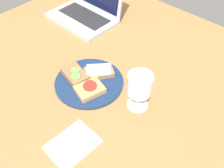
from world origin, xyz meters
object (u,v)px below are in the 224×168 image
Objects in this scene: sandwich_with_tomato at (90,89)px; laptop at (86,9)px; plate at (89,82)px; napkin at (73,144)px; sandwich_with_cheese at (100,72)px; sandwich_with_cucumber at (75,75)px; wine_glass at (140,85)px.

sandwich_with_tomato is 51.79cm from laptop.
napkin is (15.65, -21.63, -0.38)cm from plate.
sandwich_with_cucumber reaches higher than sandwich_with_cheese.
laptop reaches higher than sandwich_with_tomato.
laptop is (-34.12, 31.44, 4.11)cm from plate.
wine_glass is at bearing 24.88° from sandwich_with_tomato.
sandwich_with_tomato is 19.41cm from wine_glass.
plate is 2.17× the size of sandwich_with_cucumber.
wine_glass is (20.43, 4.25, 9.40)cm from plate.
laptop is at bearing 137.34° from plate.
sandwich_with_cucumber is 0.37× the size of laptop.
laptop is (-54.55, 27.20, -5.29)cm from wine_glass.
napkin is at bearing -58.18° from sandwich_with_tomato.
sandwich_with_tomato is 0.35× the size of laptop.
wine_glass is (25.44, 6.33, 7.51)cm from sandwich_with_cucumber.
sandwich_with_cucumber is at bearing -157.35° from plate.
wine_glass is at bearing 13.98° from sandwich_with_cucumber.
plate is at bearing 125.89° from napkin.
sandwich_with_cheese is 30.97cm from napkin.
napkin is at bearing -43.41° from sandwich_with_cucumber.
sandwich_with_tomato is 0.95× the size of sandwich_with_cucumber.
laptop is at bearing 153.50° from wine_glass.
plate is 5.77cm from sandwich_with_cheese.
wine_glass is at bearing 79.54° from napkin.
plate is 0.79× the size of laptop.
plate is at bearing 22.65° from sandwich_with_cucumber.
sandwich_with_cheese is (0.73, 5.41, 1.87)cm from plate.
plate is at bearing -42.66° from laptop.
sandwich_with_tomato is at bearing -37.47° from plate.
wine_glass is at bearing 11.74° from plate.
plate is 2.27× the size of sandwich_with_tomato.
plate is 2.03× the size of sandwich_with_cheese.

